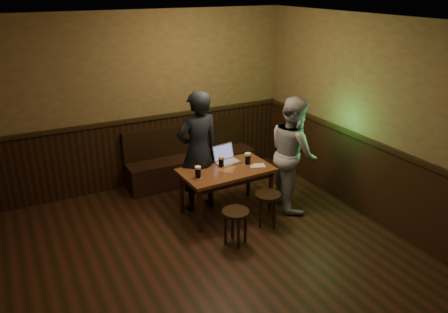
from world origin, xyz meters
name	(u,v)px	position (x,y,z in m)	size (l,w,h in m)	color
room	(221,179)	(0.00, 0.22, 1.20)	(5.04, 6.04, 2.84)	black
bench	(191,162)	(0.70, 2.75, 0.31)	(2.20, 0.50, 0.95)	black
pub_table	(226,175)	(0.70, 1.44, 0.61)	(1.34, 0.80, 0.70)	#5D291A
stool_left	(236,217)	(0.43, 0.66, 0.38)	(0.42, 0.42, 0.48)	black
stool_right	(268,200)	(1.04, 0.86, 0.39)	(0.43, 0.43, 0.48)	black
pint_left	(198,172)	(0.22, 1.35, 0.78)	(0.11, 0.11, 0.17)	maroon
pint_mid	(221,162)	(0.67, 1.53, 0.78)	(0.11, 0.11, 0.17)	maroon
pint_right	(248,159)	(1.06, 1.44, 0.79)	(0.12, 0.12, 0.18)	maroon
laptop	(226,158)	(0.82, 1.68, 0.76)	(0.39, 0.33, 0.25)	silver
menu	(257,165)	(1.16, 1.34, 0.70)	(0.22, 0.15, 0.00)	silver
person_suit	(198,151)	(0.42, 1.77, 0.90)	(0.66, 0.43, 1.81)	black
person_grey	(293,153)	(1.69, 1.20, 0.85)	(0.82, 0.64, 1.69)	#98979D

